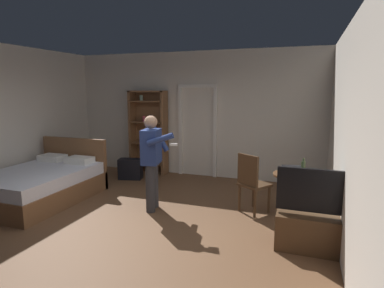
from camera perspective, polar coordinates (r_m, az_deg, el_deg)
The scene contains 13 objects.
ground_plane at distance 5.11m, azimuth -11.57°, elevation -13.72°, with size 6.70×6.70×0.00m, color brown.
wall_back at distance 7.54m, azimuth 0.33°, elevation 5.28°, with size 6.14×0.12×2.87m, color silver.
wall_right at distance 4.07m, azimuth 26.87°, elevation 0.46°, with size 0.12×6.33×2.87m, color silver.
doorway_frame at distance 7.45m, azimuth 1.02°, elevation 3.57°, with size 0.93×0.08×2.13m.
bed at distance 6.56m, azimuth -25.18°, elevation -6.38°, with size 1.53×2.10×1.02m.
bookshelf at distance 7.79m, azimuth -7.67°, elevation 2.63°, with size 0.91×0.32×1.99m.
tv_flatscreen at distance 4.43m, azimuth 20.83°, elevation -13.59°, with size 0.94×0.40×1.06m.
side_table at distance 5.38m, azimuth 17.43°, elevation -7.46°, with size 0.63×0.63×0.70m.
laptop at distance 5.26m, azimuth 17.32°, elevation -4.64°, with size 0.37×0.38×0.15m.
bottle_on_table at distance 5.21m, azimuth 19.13°, elevation -4.12°, with size 0.06×0.06×0.28m.
wooden_chair at distance 5.34m, azimuth 10.53°, elevation -6.47°, with size 0.58×0.58×0.99m.
person_blue_shirt at distance 5.36m, azimuth -7.10°, elevation -2.23°, with size 0.70×0.60×1.60m.
suitcase_dark at distance 7.44m, azimuth -10.88°, elevation -4.36°, with size 0.51×0.28×0.46m, color black.
Camera 1 is at (2.48, -4.00, 2.01)m, focal length 30.02 mm.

